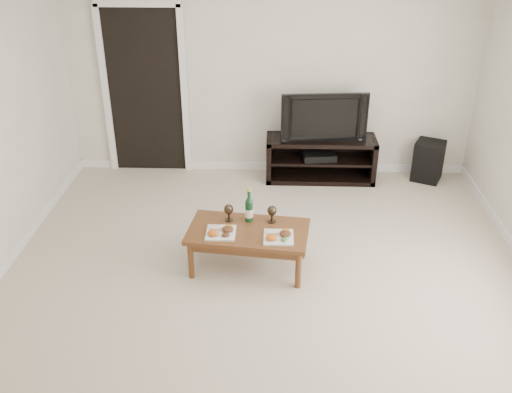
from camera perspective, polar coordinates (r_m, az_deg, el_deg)
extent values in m
plane|color=beige|center=(5.14, 0.91, -10.33)|extent=(5.50, 5.50, 0.00)
cube|color=beige|center=(7.07, 1.49, 12.41)|extent=(5.00, 0.04, 2.60)
cube|color=black|center=(7.29, -11.00, 10.15)|extent=(0.90, 0.02, 2.05)
cube|color=black|center=(7.18, 6.46, 3.78)|extent=(1.35, 0.45, 0.55)
imported|color=black|center=(6.96, 6.71, 8.09)|extent=(1.05, 0.24, 0.60)
cube|color=black|center=(7.15, 6.30, 4.12)|extent=(0.43, 0.35, 0.08)
cube|color=black|center=(7.45, 16.84, 3.43)|extent=(0.44, 0.44, 0.50)
cube|color=brown|center=(5.44, -0.78, -5.23)|extent=(1.18, 0.74, 0.42)
cube|color=white|center=(5.26, -3.54, -3.42)|extent=(0.27, 0.27, 0.07)
cube|color=white|center=(5.19, 2.27, -3.86)|extent=(0.27, 0.27, 0.07)
cylinder|color=#0F391A|center=(5.39, -0.70, -0.82)|extent=(0.07, 0.07, 0.35)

